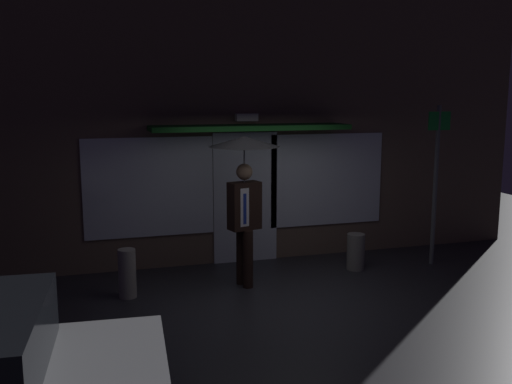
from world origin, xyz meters
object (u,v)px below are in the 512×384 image
(person_with_umbrella, at_px, (244,177))
(street_sign_post, at_px, (436,176))
(sidewalk_bollard_2, at_px, (127,273))
(sidewalk_bollard, at_px, (356,252))

(person_with_umbrella, distance_m, street_sign_post, 3.33)
(sidewalk_bollard_2, bearing_deg, person_with_umbrella, 0.64)
(street_sign_post, distance_m, sidewalk_bollard, 1.82)
(street_sign_post, bearing_deg, person_with_umbrella, -176.85)
(person_with_umbrella, xyz_separation_m, sidewalk_bollard, (1.95, 0.26, -1.35))
(person_with_umbrella, distance_m, sidewalk_bollard, 2.38)
(sidewalk_bollard_2, bearing_deg, street_sign_post, 2.30)
(person_with_umbrella, relative_size, sidewalk_bollard_2, 3.21)
(person_with_umbrella, bearing_deg, street_sign_post, -11.62)
(street_sign_post, distance_m, sidewalk_bollard_2, 5.16)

